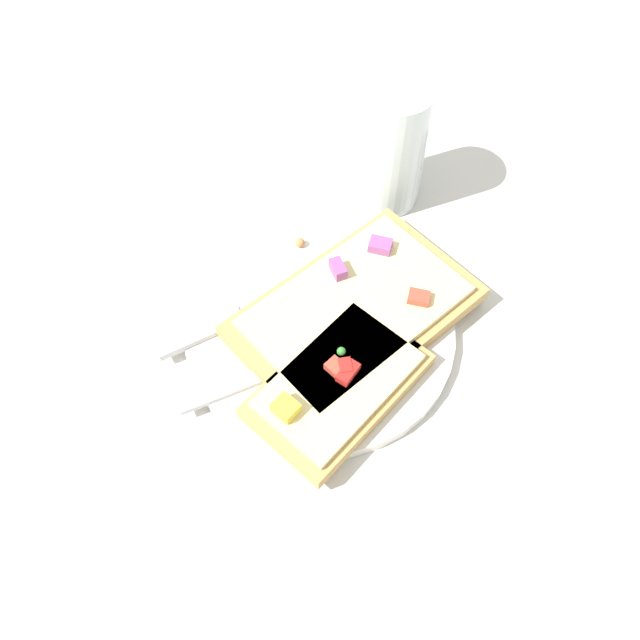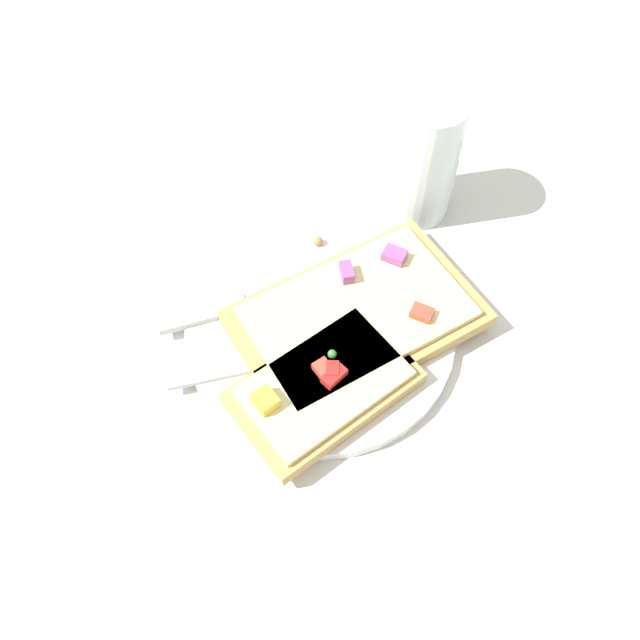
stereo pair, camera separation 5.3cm
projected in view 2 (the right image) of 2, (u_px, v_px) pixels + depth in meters
The scene contains 8 objects.
ground_plane at pixel (320, 333), 0.55m from camera, with size 4.00×4.00×0.00m, color beige.
plate at pixel (320, 330), 0.55m from camera, with size 0.24×0.24×0.01m.
fork at pixel (306, 354), 0.52m from camera, with size 0.13×0.19×0.01m.
knife at pixel (255, 301), 0.55m from camera, with size 0.11×0.19×0.01m.
pizza_slice_main at pixel (357, 316), 0.54m from camera, with size 0.18×0.23×0.03m.
pizza_slice_corner at pixel (323, 386), 0.50m from camera, with size 0.11×0.16×0.03m.
crumb_scatter at pixel (358, 297), 0.55m from camera, with size 0.13×0.14×0.01m.
drinking_glass at pixel (422, 158), 0.58m from camera, with size 0.07×0.07×0.13m.
Camera 2 is at (-0.20, 0.21, 0.47)m, focal length 35.00 mm.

